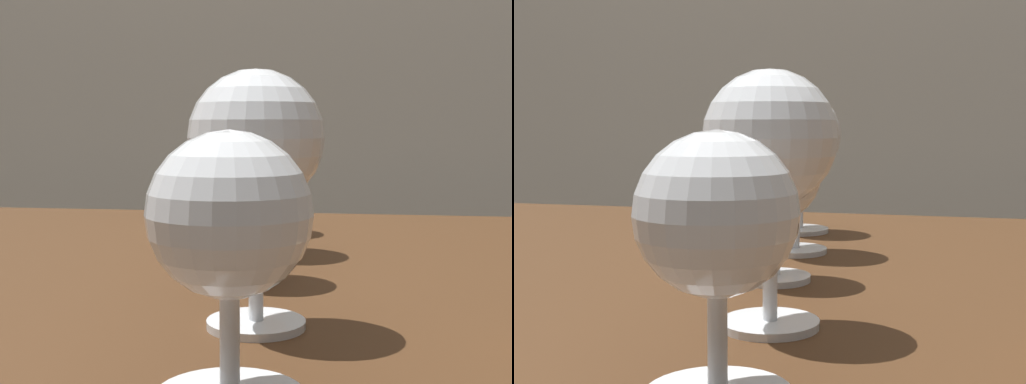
# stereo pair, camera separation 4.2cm
# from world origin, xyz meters

# --- Properties ---
(dining_table) EXTENTS (1.39, 0.80, 0.76)m
(dining_table) POSITION_xyz_m (0.00, 0.00, 0.66)
(dining_table) COLOR #472B16
(dining_table) RESTS_ON ground_plane
(wine_glass_chardonnay) EXTENTS (0.07, 0.07, 0.12)m
(wine_glass_chardonnay) POSITION_xyz_m (0.06, -0.28, 0.84)
(wine_glass_chardonnay) COLOR white
(wine_glass_chardonnay) RESTS_ON dining_table
(wine_glass_cabernet) EXTENTS (0.08, 0.08, 0.16)m
(wine_glass_cabernet) POSITION_xyz_m (0.05, -0.16, 0.87)
(wine_glass_cabernet) COLOR white
(wine_glass_cabernet) RESTS_ON dining_table
(wine_glass_amber) EXTENTS (0.07, 0.07, 0.12)m
(wine_glass_amber) POSITION_xyz_m (0.03, -0.03, 0.84)
(wine_glass_amber) COLOR white
(wine_glass_amber) RESTS_ON dining_table
(wine_glass_port) EXTENTS (0.09, 0.09, 0.16)m
(wine_glass_port) POSITION_xyz_m (0.02, 0.09, 0.87)
(wine_glass_port) COLOR white
(wine_glass_port) RESTS_ON dining_table
(wine_glass_white) EXTENTS (0.08, 0.08, 0.14)m
(wine_glass_white) POSITION_xyz_m (-0.01, 0.22, 0.85)
(wine_glass_white) COLOR white
(wine_glass_white) RESTS_ON dining_table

